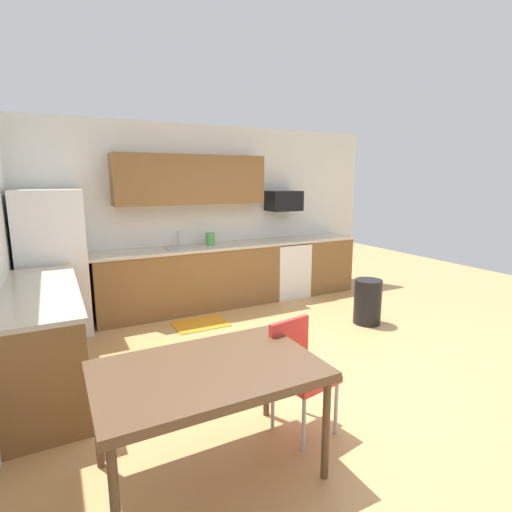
% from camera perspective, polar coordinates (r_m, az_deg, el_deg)
% --- Properties ---
extents(ground_plane, '(12.00, 12.00, 0.00)m').
position_cam_1_polar(ground_plane, '(4.24, 6.51, -15.76)').
color(ground_plane, tan).
extents(wall_back, '(5.80, 0.10, 2.70)m').
position_cam_1_polar(wall_back, '(6.18, -7.14, 5.81)').
color(wall_back, silver).
rests_on(wall_back, ground).
extents(cabinet_run_back, '(2.69, 0.60, 0.90)m').
position_cam_1_polar(cabinet_run_back, '(5.88, -9.42, -3.45)').
color(cabinet_run_back, brown).
rests_on(cabinet_run_back, ground).
extents(cabinet_run_back_right, '(0.86, 0.60, 0.90)m').
position_cam_1_polar(cabinet_run_back_right, '(6.96, 9.47, -1.17)').
color(cabinet_run_back_right, brown).
rests_on(cabinet_run_back_right, ground).
extents(cabinet_run_left, '(0.60, 2.00, 0.90)m').
position_cam_1_polar(cabinet_run_left, '(4.18, -28.26, -10.73)').
color(cabinet_run_left, brown).
rests_on(cabinet_run_left, ground).
extents(countertop_back, '(4.80, 0.64, 0.04)m').
position_cam_1_polar(countertop_back, '(5.91, -5.85, 1.39)').
color(countertop_back, beige).
rests_on(countertop_back, cabinet_run_back).
extents(countertop_left, '(0.64, 2.00, 0.04)m').
position_cam_1_polar(countertop_left, '(4.04, -28.87, -4.51)').
color(countertop_left, beige).
rests_on(countertop_left, cabinet_run_left).
extents(upper_cabinets_back, '(2.20, 0.34, 0.70)m').
position_cam_1_polar(upper_cabinets_back, '(5.85, -9.30, 10.85)').
color(upper_cabinets_back, brown).
extents(refrigerator, '(0.76, 0.70, 1.79)m').
position_cam_1_polar(refrigerator, '(5.43, -27.37, -0.94)').
color(refrigerator, white).
rests_on(refrigerator, ground).
extents(oven_range, '(0.60, 0.60, 0.91)m').
position_cam_1_polar(oven_range, '(6.56, 4.37, -1.77)').
color(oven_range, white).
rests_on(oven_range, ground).
extents(microwave, '(0.54, 0.36, 0.32)m').
position_cam_1_polar(microwave, '(6.49, 4.05, 7.97)').
color(microwave, black).
extents(sink_basin, '(0.48, 0.40, 0.14)m').
position_cam_1_polar(sink_basin, '(5.75, -10.61, 0.58)').
color(sink_basin, '#A5A8AD').
rests_on(sink_basin, countertop_back).
extents(sink_faucet, '(0.02, 0.02, 0.24)m').
position_cam_1_polar(sink_faucet, '(5.90, -11.19, 2.39)').
color(sink_faucet, '#B2B5BA').
rests_on(sink_faucet, countertop_back).
extents(dining_table, '(1.40, 0.90, 0.75)m').
position_cam_1_polar(dining_table, '(2.62, -6.94, -16.85)').
color(dining_table, brown).
rests_on(dining_table, ground).
extents(chair_near_table, '(0.46, 0.46, 0.85)m').
position_cam_1_polar(chair_near_table, '(3.13, 6.16, -15.64)').
color(chair_near_table, red).
rests_on(chair_near_table, ground).
extents(trash_bin, '(0.36, 0.36, 0.60)m').
position_cam_1_polar(trash_bin, '(5.50, 15.85, -6.37)').
color(trash_bin, black).
rests_on(trash_bin, ground).
extents(floor_mat, '(0.70, 0.50, 0.01)m').
position_cam_1_polar(floor_mat, '(5.39, -8.04, -9.70)').
color(floor_mat, orange).
rests_on(floor_mat, ground).
extents(kettle, '(0.14, 0.14, 0.20)m').
position_cam_1_polar(kettle, '(5.92, -6.65, 2.36)').
color(kettle, '#4CA54C').
rests_on(kettle, countertop_back).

